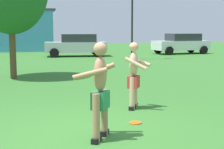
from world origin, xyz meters
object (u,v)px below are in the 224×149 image
player_with_cap (134,73)px  car_white_mid_lot (181,43)px  car_silver_near_post (77,45)px  player_in_green (100,88)px  frisbee (135,123)px  lamp_post (132,0)px

player_with_cap → car_white_mid_lot: bearing=61.4°
car_silver_near_post → player_in_green: bearing=-96.7°
car_white_mid_lot → frisbee: bearing=-117.8°
player_in_green → car_silver_near_post: size_ratio=0.39×
player_in_green → car_white_mid_lot: 21.70m
player_with_cap → player_in_green: size_ratio=0.95×
player_with_cap → frisbee: player_with_cap is taller
car_silver_near_post → lamp_post: size_ratio=0.72×
player_with_cap → player_in_green: bearing=-121.5°
frisbee → car_white_mid_lot: bearing=62.2°
car_white_mid_lot → player_in_green: bearing=-118.9°
player_in_green → car_white_mid_lot: size_ratio=0.39×
frisbee → lamp_post: size_ratio=0.04×
lamp_post → frisbee: bearing=-106.8°
car_white_mid_lot → lamp_post: size_ratio=0.73×
player_in_green → car_white_mid_lot: player_in_green is taller
car_silver_near_post → player_with_cap: bearing=-93.0°
player_with_cap → car_white_mid_lot: size_ratio=0.37×
lamp_post → car_white_mid_lot: bearing=37.2°
car_white_mid_lot → player_with_cap: bearing=-118.6°
player_in_green → frisbee: size_ratio=6.61×
car_white_mid_lot → lamp_post: lamp_post is taller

